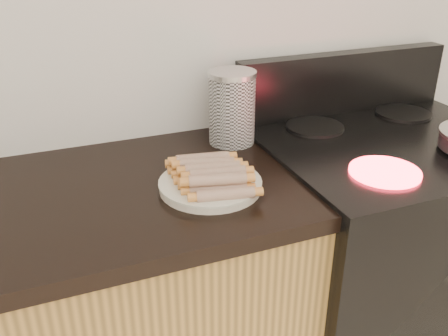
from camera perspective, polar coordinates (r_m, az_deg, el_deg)
name	(u,v)px	position (r m, az deg, el deg)	size (l,w,h in m)	color
wall_back	(95,2)	(1.42, -14.58, 17.92)	(4.00, 0.04, 2.60)	silver
stove	(375,266)	(1.77, 16.83, -10.65)	(0.76, 0.65, 0.91)	black
stove_panel	(343,82)	(1.73, 13.47, 9.51)	(0.76, 0.06, 0.20)	black
burner_near_left	(385,172)	(1.33, 17.90, -0.41)	(0.18, 0.18, 0.01)	#FF1E2D
burner_far_left	(315,127)	(1.58, 10.34, 4.63)	(0.18, 0.18, 0.01)	black
burner_far_right	(403,113)	(1.78, 19.78, 5.90)	(0.18, 0.18, 0.01)	black
main_plate	(210,186)	(1.22, -1.58, -2.06)	(0.25, 0.25, 0.02)	white
hotdog_pile	(210,174)	(1.20, -1.60, -0.68)	(0.14, 0.24, 0.05)	maroon
canister	(232,108)	(1.45, 0.91, 6.93)	(0.14, 0.14, 0.21)	white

